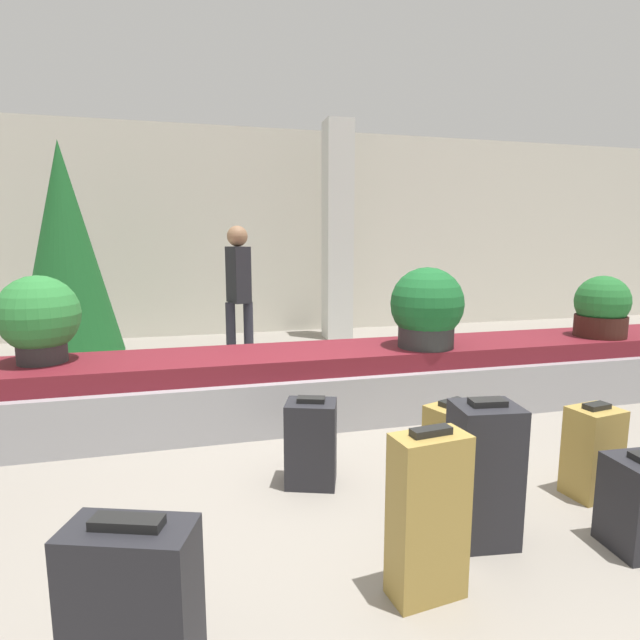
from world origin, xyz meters
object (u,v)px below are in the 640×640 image
potted_plant_0 (602,308)px  decorated_tree (66,249)px  suitcase_0 (134,628)px  pillar (337,232)px  suitcase_7 (484,473)px  suitcase_8 (428,516)px  suitcase_4 (593,452)px  suitcase_6 (311,443)px  potted_plant_2 (427,309)px  potted_plant_1 (39,318)px  suitcase_2 (450,448)px  traveler_0 (239,286)px

potted_plant_0 → decorated_tree: 5.69m
suitcase_0 → decorated_tree: decorated_tree is taller
pillar → potted_plant_0: (1.62, -3.39, -0.76)m
suitcase_7 → suitcase_8: suitcase_8 is taller
pillar → suitcase_7: size_ratio=4.39×
suitcase_7 → decorated_tree: bearing=130.1°
suitcase_4 → decorated_tree: bearing=123.6°
suitcase_4 → suitcase_8: suitcase_8 is taller
suitcase_6 → potted_plant_2: (1.27, 1.06, 0.64)m
suitcase_0 → suitcase_6: suitcase_0 is taller
suitcase_0 → pillar: bearing=87.2°
potted_plant_2 → pillar: bearing=86.5°
pillar → potted_plant_2: (-0.21, -3.41, -0.70)m
suitcase_7 → suitcase_0: bearing=-151.7°
suitcase_4 → suitcase_7: (-0.87, -0.24, 0.09)m
potted_plant_1 → potted_plant_2: bearing=-4.0°
suitcase_2 → suitcase_6: 0.82m
suitcase_0 → suitcase_8: size_ratio=0.93×
suitcase_6 → traveler_0: traveler_0 is taller
suitcase_7 → potted_plant_2: bearing=79.7°
suitcase_6 → suitcase_7: suitcase_7 is taller
potted_plant_2 → traveler_0: bearing=128.5°
suitcase_2 → pillar: bearing=62.2°
traveler_0 → pillar: bearing=117.8°
suitcase_8 → potted_plant_0: size_ratio=1.27×
suitcase_6 → decorated_tree: decorated_tree is taller
suitcase_0 → traveler_0: (0.71, 4.22, 0.64)m
suitcase_2 → potted_plant_2: size_ratio=0.82×
suitcase_6 → potted_plant_0: (3.10, 1.09, 0.58)m
potted_plant_2 → traveler_0: (-1.42, 1.79, 0.07)m
suitcase_0 → suitcase_8: 1.15m
suitcase_8 → potted_plant_1: potted_plant_1 is taller
potted_plant_0 → traveler_0: bearing=151.5°
traveler_0 → suitcase_8: bearing=-11.2°
suitcase_7 → suitcase_8: size_ratio=0.99×
potted_plant_1 → suitcase_0: bearing=-71.1°
pillar → suitcase_2: size_ratio=5.68×
suitcase_7 → pillar: bearing=88.8°
decorated_tree → suitcase_6: bearing=-59.5°
suitcase_0 → potted_plant_2: bearing=67.7°
pillar → decorated_tree: 3.66m
potted_plant_0 → suitcase_7: bearing=-142.4°
suitcase_4 → potted_plant_2: size_ratio=0.81×
suitcase_6 → potted_plant_0: size_ratio=0.95×
potted_plant_0 → decorated_tree: size_ratio=0.23×
traveler_0 → potted_plant_0: bearing=44.6°
potted_plant_0 → decorated_tree: decorated_tree is taller
suitcase_0 → suitcase_2: size_ratio=1.22×
suitcase_4 → traveler_0: bearing=108.5°
pillar → suitcase_6: bearing=-108.3°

